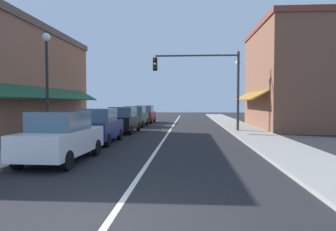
% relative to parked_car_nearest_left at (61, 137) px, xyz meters
% --- Properties ---
extents(ground_plane, '(80.00, 80.00, 0.00)m').
position_rel_parked_car_nearest_left_xyz_m(ground_plane, '(3.06, 12.63, -0.88)').
color(ground_plane, black).
extents(sidewalk_left, '(2.60, 56.00, 0.12)m').
position_rel_parked_car_nearest_left_xyz_m(sidewalk_left, '(-2.44, 12.63, -0.82)').
color(sidewalk_left, '#A39E99').
rests_on(sidewalk_left, ground).
extents(sidewalk_right, '(2.60, 56.00, 0.12)m').
position_rel_parked_car_nearest_left_xyz_m(sidewalk_right, '(8.56, 12.63, -0.82)').
color(sidewalk_right, gray).
rests_on(sidewalk_right, ground).
extents(lane_center_stripe, '(0.14, 52.00, 0.01)m').
position_rel_parked_car_nearest_left_xyz_m(lane_center_stripe, '(3.06, 12.63, -0.88)').
color(lane_center_stripe, silver).
rests_on(lane_center_stripe, ground).
extents(storefront_left_block, '(6.47, 14.20, 6.54)m').
position_rel_parked_car_nearest_left_xyz_m(storefront_left_block, '(-6.31, 6.63, 2.40)').
color(storefront_left_block, '#8E5B42').
rests_on(storefront_left_block, ground).
extents(storefront_right_block, '(6.83, 10.20, 8.18)m').
position_rel_parked_car_nearest_left_xyz_m(storefront_right_block, '(12.62, 14.63, 3.21)').
color(storefront_right_block, brown).
rests_on(storefront_right_block, ground).
extents(parked_car_nearest_left, '(1.87, 4.14, 1.77)m').
position_rel_parked_car_nearest_left_xyz_m(parked_car_nearest_left, '(0.00, 0.00, 0.00)').
color(parked_car_nearest_left, silver).
rests_on(parked_car_nearest_left, ground).
extents(parked_car_second_left, '(1.84, 4.13, 1.77)m').
position_rel_parked_car_nearest_left_xyz_m(parked_car_second_left, '(-0.13, 4.89, 0.00)').
color(parked_car_second_left, navy).
rests_on(parked_car_second_left, ground).
extents(parked_car_third_left, '(1.85, 4.14, 1.77)m').
position_rel_parked_car_nearest_left_xyz_m(parked_car_third_left, '(-0.02, 10.24, 0.00)').
color(parked_car_third_left, black).
rests_on(parked_car_third_left, ground).
extents(parked_car_far_left, '(1.82, 4.12, 1.77)m').
position_rel_parked_car_nearest_left_xyz_m(parked_car_far_left, '(-0.14, 15.61, 0.00)').
color(parked_car_far_left, '#0F4C33').
rests_on(parked_car_far_left, ground).
extents(parked_car_distant_left, '(1.80, 4.11, 1.77)m').
position_rel_parked_car_nearest_left_xyz_m(parked_car_distant_left, '(0.01, 20.41, 0.00)').
color(parked_car_distant_left, maroon).
rests_on(parked_car_distant_left, ground).
extents(traffic_signal_mast_arm, '(6.01, 0.50, 5.59)m').
position_rel_parked_car_nearest_left_xyz_m(traffic_signal_mast_arm, '(5.73, 11.11, 3.01)').
color(traffic_signal_mast_arm, '#333333').
rests_on(traffic_signal_mast_arm, ground).
extents(street_lamp_left_near, '(0.36, 0.36, 5.09)m').
position_rel_parked_car_nearest_left_xyz_m(street_lamp_left_near, '(-1.74, 2.66, 2.52)').
color(street_lamp_left_near, black).
rests_on(street_lamp_left_near, ground).
extents(street_lamp_right_mid, '(0.36, 0.36, 5.01)m').
position_rel_parked_car_nearest_left_xyz_m(street_lamp_right_mid, '(7.88, 11.38, 2.48)').
color(street_lamp_right_mid, black).
rests_on(street_lamp_right_mid, ground).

